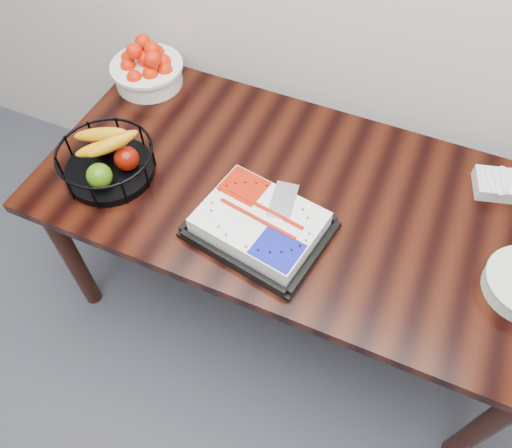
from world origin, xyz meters
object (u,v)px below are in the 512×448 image
at_px(cake_tray, 260,224).
at_px(fruit_basket, 106,159).
at_px(table, 298,208).
at_px(tangerine_bowl, 147,67).

xyz_separation_m(cake_tray, fruit_basket, (-0.58, 0.02, 0.03)).
height_order(table, tangerine_bowl, tangerine_bowl).
xyz_separation_m(cake_tray, tangerine_bowl, (-0.71, 0.50, 0.04)).
relative_size(cake_tray, fruit_basket, 1.44).
bearing_deg(tangerine_bowl, fruit_basket, -75.04).
bearing_deg(tangerine_bowl, cake_tray, -35.29).
bearing_deg(table, fruit_basket, -164.03).
relative_size(cake_tray, tangerine_bowl, 1.64).
distance_m(tangerine_bowl, fruit_basket, 0.50).
xyz_separation_m(table, fruit_basket, (-0.64, -0.18, 0.16)).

